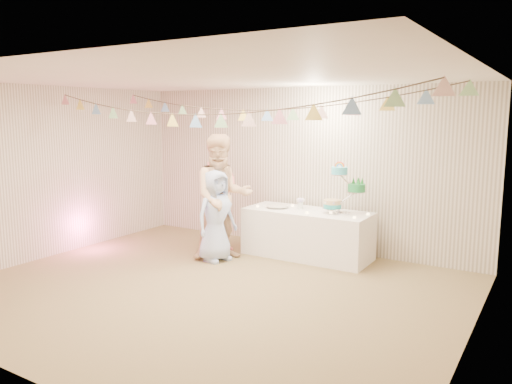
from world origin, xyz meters
The scene contains 25 objects.
floor centered at (0.00, 0.00, 0.00)m, with size 6.00×6.00×0.00m, color brown.
ceiling centered at (0.00, 0.00, 2.60)m, with size 6.00×6.00×0.00m, color silver.
back_wall centered at (0.00, 2.50, 1.30)m, with size 6.00×6.00×0.00m, color silver.
front_wall centered at (0.00, -2.50, 1.30)m, with size 6.00×6.00×0.00m, color silver.
left_wall centered at (-3.00, 0.00, 1.30)m, with size 5.00×5.00×0.00m, color silver.
right_wall centered at (3.00, 0.00, 1.30)m, with size 5.00×5.00×0.00m, color silver.
table centered at (0.40, 1.98, 0.36)m, with size 1.93×0.77×0.72m, color white.
cake_stand centered at (0.95, 2.03, 1.11)m, with size 0.64×0.38×0.71m, color silver, non-canonical shape.
cake_bottom centered at (0.80, 1.97, 0.84)m, with size 0.31×0.31×0.15m, color teal, non-canonical shape.
cake_middle centered at (1.13, 2.12, 1.11)m, with size 0.27×0.27×0.22m, color #1C813E, non-canonical shape.
cake_top_tier centered at (0.89, 2.00, 1.38)m, with size 0.25×0.25×0.19m, color #47C9DF, non-canonical shape.
platter centered at (-0.10, 1.93, 0.76)m, with size 0.35×0.35×0.02m, color white.
posy centered at (0.25, 2.03, 0.84)m, with size 0.15×0.15×0.18m, color white, non-canonical shape.
person_adult_a centered at (-0.92, 1.54, 0.91)m, with size 0.66×0.44×1.82m, color pink.
person_adult_b centered at (-0.66, 1.23, 0.94)m, with size 0.92×0.71×1.89m, color #E1B58A.
person_child centered at (-0.67, 1.08, 0.68)m, with size 0.67×0.44×1.37m, color #AFC6F8.
bunting_back centered at (0.00, 1.10, 2.35)m, with size 5.60×1.10×0.40m, color pink, non-canonical shape.
bunting_front centered at (0.00, -0.20, 2.32)m, with size 5.60×0.90×0.36m, color #72A5E5, non-canonical shape.
tealight_0 centered at (-0.40, 1.83, 0.74)m, with size 0.04×0.04×0.03m, color #FFD88C.
tealight_1 centered at (0.05, 2.16, 0.74)m, with size 0.04×0.04×0.03m, color #FFD88C.
tealight_2 centered at (0.50, 1.76, 0.74)m, with size 0.04×0.04×0.03m, color #FFD88C.
tealight_3 centered at (0.75, 2.20, 0.74)m, with size 0.04×0.04×0.03m, color #FFD88C.
tealight_4 centered at (1.22, 1.80, 0.74)m, with size 0.04×0.04×0.03m, color #FFD88C.
tealight_5 centered at (1.30, 2.13, 0.74)m, with size 0.04×0.04×0.03m, color #FFD88C.
tealight_6 centered at (0.79, 1.95, 0.74)m, with size 0.04×0.04×0.03m, color #FFD88C.
Camera 1 is at (3.64, -4.77, 2.18)m, focal length 35.00 mm.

